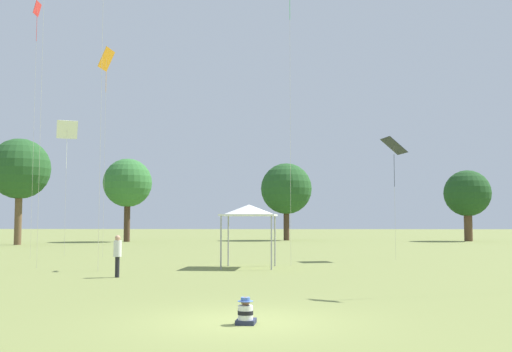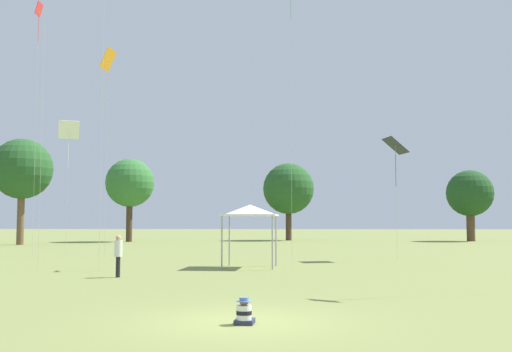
% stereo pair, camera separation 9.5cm
% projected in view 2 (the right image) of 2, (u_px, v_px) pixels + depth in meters
% --- Properties ---
extents(ground_plane, '(300.00, 300.00, 0.00)m').
position_uv_depth(ground_plane, '(242.00, 322.00, 13.11)').
color(ground_plane, olive).
extents(seated_toddler, '(0.44, 0.53, 0.58)m').
position_uv_depth(seated_toddler, '(244.00, 313.00, 12.77)').
color(seated_toddler, '#282D47').
rests_on(seated_toddler, ground).
extents(person_standing_2, '(0.35, 0.35, 1.64)m').
position_uv_depth(person_standing_2, '(118.00, 252.00, 23.47)').
color(person_standing_2, black).
rests_on(person_standing_2, ground).
extents(canopy_tent, '(2.70, 2.70, 2.98)m').
position_uv_depth(canopy_tent, '(250.00, 211.00, 28.40)').
color(canopy_tent, white).
rests_on(canopy_tent, ground).
extents(kite_0, '(0.24, 0.80, 15.39)m').
position_uv_depth(kite_0, '(39.00, 24.00, 36.11)').
color(kite_0, red).
rests_on(kite_0, ground).
extents(kite_6, '(1.39, 1.61, 6.93)m').
position_uv_depth(kite_6, '(395.00, 147.00, 34.00)').
color(kite_6, '#1E2328').
rests_on(kite_6, ground).
extents(kite_7, '(0.72, 1.42, 13.01)m').
position_uv_depth(kite_7, '(108.00, 63.00, 37.72)').
color(kite_7, orange).
rests_on(kite_7, ground).
extents(kite_8, '(1.42, 1.13, 8.40)m').
position_uv_depth(kite_8, '(69.00, 132.00, 37.25)').
color(kite_8, white).
rests_on(kite_8, ground).
extents(distant_tree_0, '(5.18, 5.18, 8.87)m').
position_uv_depth(distant_tree_0, '(130.00, 183.00, 64.00)').
color(distant_tree_0, '#473323').
rests_on(distant_tree_0, ground).
extents(distant_tree_1, '(5.83, 5.83, 8.82)m').
position_uv_depth(distant_tree_1, '(288.00, 189.00, 68.54)').
color(distant_tree_1, '#473323').
rests_on(distant_tree_1, ground).
extents(distant_tree_2, '(5.65, 5.65, 9.91)m').
position_uv_depth(distant_tree_2, '(22.00, 169.00, 55.93)').
color(distant_tree_2, brown).
rests_on(distant_tree_2, ground).
extents(distant_tree_3, '(5.06, 5.06, 7.79)m').
position_uv_depth(distant_tree_3, '(470.00, 194.00, 65.55)').
color(distant_tree_3, brown).
rests_on(distant_tree_3, ground).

